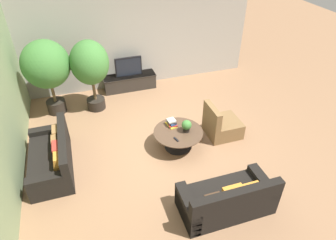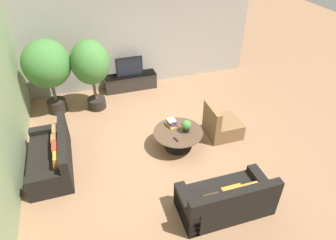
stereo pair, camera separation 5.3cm
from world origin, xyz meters
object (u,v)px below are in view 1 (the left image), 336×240
at_px(couch_by_wall, 53,158).
at_px(armchair_wicker, 221,125).
at_px(potted_palm_tall, 46,66).
at_px(potted_palm_corner, 90,65).
at_px(couch_near_entry, 227,200).
at_px(television, 128,67).
at_px(media_console, 130,82).
at_px(coffee_table, 178,136).
at_px(potted_plant_tabletop, 187,126).

height_order(couch_by_wall, armchair_wicker, armchair_wicker).
relative_size(potted_palm_tall, potted_palm_corner, 1.03).
bearing_deg(couch_near_entry, potted_palm_tall, -56.62).
distance_m(television, armchair_wicker, 3.45).
relative_size(media_console, coffee_table, 1.40).
bearing_deg(armchair_wicker, television, 29.24).
height_order(television, potted_palm_tall, potted_palm_tall).
height_order(coffee_table, potted_palm_corner, potted_palm_corner).
xyz_separation_m(television, coffee_table, (0.49, -3.11, -0.42)).
height_order(potted_palm_corner, potted_plant_tabletop, potted_palm_corner).
bearing_deg(potted_palm_tall, potted_palm_corner, -8.44).
relative_size(couch_by_wall, potted_palm_corner, 0.90).
bearing_deg(couch_by_wall, coffee_table, 86.52).
height_order(coffee_table, armchair_wicker, armchair_wicker).
relative_size(armchair_wicker, potted_palm_tall, 0.42).
bearing_deg(couch_by_wall, potted_plant_tabletop, 85.91).
bearing_deg(potted_palm_corner, television, 35.14).
distance_m(potted_palm_tall, potted_plant_tabletop, 3.89).
height_order(couch_near_entry, potted_palm_corner, potted_palm_corner).
bearing_deg(media_console, potted_plant_tabletop, -77.97).
bearing_deg(armchair_wicker, potted_palm_tall, 58.91).
distance_m(media_console, television, 0.51).
bearing_deg(potted_plant_tabletop, couch_by_wall, 175.91).
distance_m(coffee_table, armchair_wicker, 1.19).
relative_size(couch_by_wall, potted_plant_tabletop, 6.10).
height_order(television, couch_by_wall, television).
xyz_separation_m(television, potted_palm_tall, (-2.20, -0.64, 0.63)).
height_order(media_console, potted_plant_tabletop, potted_plant_tabletop).
bearing_deg(potted_plant_tabletop, potted_palm_tall, 138.93).
bearing_deg(media_console, couch_by_wall, -128.22).
bearing_deg(armchair_wicker, potted_plant_tabletop, 99.75).
xyz_separation_m(potted_palm_tall, potted_palm_corner, (1.06, -0.16, -0.05)).
height_order(media_console, couch_near_entry, couch_near_entry).
height_order(media_console, television, television).
height_order(couch_near_entry, armchair_wicker, armchair_wicker).
bearing_deg(media_console, couch_near_entry, -81.81).
xyz_separation_m(couch_near_entry, potted_palm_corner, (-1.88, 4.30, 1.04)).
xyz_separation_m(couch_by_wall, potted_palm_corner, (1.17, 2.13, 1.03)).
distance_m(coffee_table, potted_plant_tabletop, 0.35).
bearing_deg(potted_palm_tall, couch_by_wall, -92.75).
distance_m(media_console, armchair_wicker, 3.42).
relative_size(media_console, couch_by_wall, 0.89).
distance_m(potted_palm_corner, potted_plant_tabletop, 3.05).
xyz_separation_m(potted_palm_tall, potted_plant_tabletop, (2.88, -2.51, -0.76)).
distance_m(coffee_table, potted_palm_corner, 3.00).
relative_size(coffee_table, armchair_wicker, 1.34).
distance_m(television, couch_by_wall, 3.77).
relative_size(media_console, potted_palm_tall, 0.78).
bearing_deg(coffee_table, television, 98.96).
distance_m(armchair_wicker, potted_palm_corner, 3.70).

